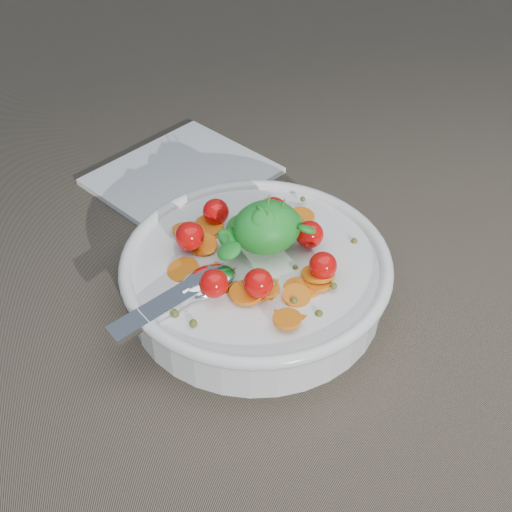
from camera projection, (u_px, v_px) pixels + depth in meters
name	position (u px, v px, depth m)	size (l,w,h in m)	color
ground	(265.00, 278.00, 0.59)	(6.00, 6.00, 0.00)	#6C5F4D
bowl	(256.00, 274.00, 0.56)	(0.25, 0.23, 0.10)	silver
napkin	(182.00, 176.00, 0.71)	(0.18, 0.15, 0.01)	white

